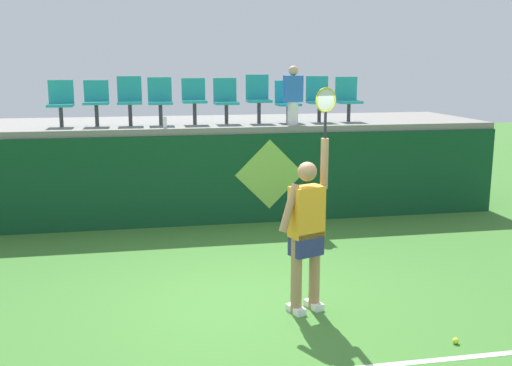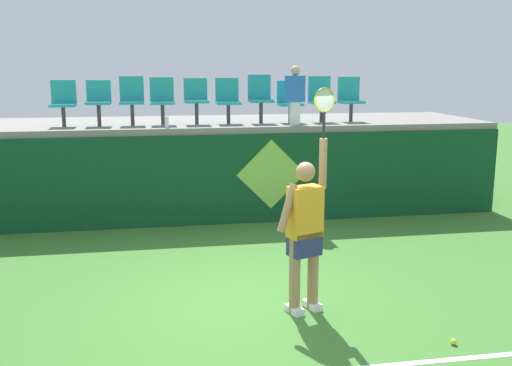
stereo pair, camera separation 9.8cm
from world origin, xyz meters
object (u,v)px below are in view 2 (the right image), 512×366
Objects in this scene: tennis_player at (305,228)px; stadium_chair_3 at (162,98)px; stadium_chair_5 at (228,99)px; stadium_chair_9 at (350,97)px; stadium_chair_7 at (289,100)px; water_bottle at (167,122)px; spectator_0 at (295,94)px; stadium_chair_1 at (99,100)px; stadium_chair_2 at (132,98)px; stadium_chair_6 at (260,96)px; tennis_ball at (454,342)px; stadium_chair_4 at (196,98)px; stadium_chair_8 at (321,97)px; stadium_chair_0 at (63,101)px.

stadium_chair_3 is at bearing 107.23° from tennis_player.
stadium_chair_9 is (2.41, 0.00, 0.00)m from stadium_chair_5.
stadium_chair_7 is at bearing -0.03° from stadium_chair_5.
stadium_chair_5 is (-0.26, 4.79, 1.21)m from tennis_player.
stadium_chair_5 is (1.17, 0.59, 0.37)m from water_bottle.
spectator_0 reaches higher than stadium_chair_9.
stadium_chair_9 is at bearing 65.88° from tennis_player.
water_bottle is 0.19× the size of spectator_0.
stadium_chair_1 is 0.59m from stadium_chair_2.
stadium_chair_6 is (2.39, 0.00, 0.01)m from stadium_chair_2.
tennis_ball is 0.08× the size of stadium_chair_1.
stadium_chair_6 is at bearing 0.33° from stadium_chair_4.
spectator_0 is (-0.38, 5.46, 2.27)m from tennis_ball.
stadium_chair_9 is at bearing 0.14° from stadium_chair_4.
stadium_chair_6 is (2.98, 0.01, 0.03)m from stadium_chair_1.
stadium_chair_6 reaches higher than stadium_chair_4.
stadium_chair_2 is 2.39m from stadium_chair_6.
stadium_chair_3 is 2.45m from spectator_0.
water_bottle is 0.23× the size of stadium_chair_8.
tennis_player is 2.85× the size of stadium_chair_6.
stadium_chair_5 is 0.79× the size of spectator_0.
stadium_chair_5 is at bearing -179.94° from stadium_chair_9.
stadium_chair_4 is 1.79m from stadium_chair_7.
stadium_chair_5 is (2.98, 0.00, 0.01)m from stadium_chair_0.
tennis_ball is 7.13m from stadium_chair_2.
stadium_chair_6 is at bearing -180.00° from stadium_chair_9.
spectator_0 reaches higher than stadium_chair_3.
stadium_chair_7 is at bearing 93.67° from tennis_ball.
stadium_chair_0 is (-3.24, 4.79, 1.20)m from tennis_player.
stadium_chair_2 is at bearing 179.97° from stadium_chair_7.
stadium_chair_9 is 0.80× the size of spectator_0.
stadium_chair_3 is (1.76, 0.00, 0.03)m from stadium_chair_0.
stadium_chair_2 reaches higher than stadium_chair_9.
stadium_chair_7 reaches higher than tennis_ball.
stadium_chair_3 reaches higher than stadium_chair_9.
tennis_ball is at bearing -60.49° from stadium_chair_2.
tennis_ball is 0.07× the size of stadium_chair_2.
stadium_chair_6 is 1.19m from stadium_chair_8.
stadium_chair_8 reaches higher than stadium_chair_1.
stadium_chair_0 is (-4.55, 5.90, 2.17)m from tennis_ball.
spectator_0 is at bearing 77.95° from tennis_player.
stadium_chair_9 reaches higher than stadium_chair_5.
stadium_chair_1 is 0.76× the size of spectator_0.
stadium_chair_3 is at bearing -179.92° from stadium_chair_6.
stadium_chair_8 is (3.58, 0.00, -0.02)m from stadium_chair_2.
spectator_0 is (0.57, -0.44, 0.05)m from stadium_chair_6.
spectator_0 reaches higher than stadium_chair_7.
stadium_chair_0 is at bearing -179.93° from stadium_chair_6.
stadium_chair_9 is at bearing 19.96° from spectator_0.
tennis_player is at bearing -72.77° from stadium_chair_3.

